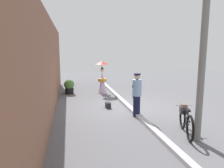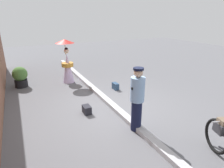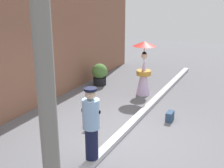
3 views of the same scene
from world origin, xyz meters
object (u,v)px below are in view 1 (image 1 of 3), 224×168
(bicycle_near_officer, at_px, (186,120))
(utility_pole, at_px, (203,52))
(potted_plant_by_door, at_px, (69,86))
(backpack_on_pavement, at_px, (108,105))
(person_with_parasol, at_px, (102,78))
(backpack_spare, at_px, (135,96))
(person_officer, at_px, (137,94))

(bicycle_near_officer, height_order, utility_pole, utility_pole)
(potted_plant_by_door, bearing_deg, utility_pole, -154.49)
(backpack_on_pavement, bearing_deg, person_with_parasol, -4.47)
(backpack_spare, bearing_deg, potted_plant_by_door, 58.94)
(potted_plant_by_door, relative_size, backpack_spare, 2.56)
(backpack_spare, bearing_deg, utility_pole, -178.88)
(bicycle_near_officer, xyz_separation_m, utility_pole, (-0.52, -0.04, 1.97))
(person_with_parasol, height_order, backpack_spare, person_with_parasol)
(potted_plant_by_door, bearing_deg, bicycle_near_officer, -153.04)
(backpack_on_pavement, height_order, backpack_spare, backpack_spare)
(potted_plant_by_door, relative_size, utility_pole, 0.17)
(backpack_spare, bearing_deg, person_officer, 162.80)
(person_with_parasol, relative_size, utility_pole, 0.38)
(person_with_parasol, xyz_separation_m, backpack_on_pavement, (-3.05, 0.24, -0.78))
(potted_plant_by_door, xyz_separation_m, backpack_on_pavement, (-3.33, -1.61, -0.31))
(backpack_on_pavement, height_order, utility_pole, utility_pole)
(potted_plant_by_door, height_order, backpack_spare, potted_plant_by_door)
(person_officer, xyz_separation_m, potted_plant_by_door, (4.70, 2.42, -0.43))
(potted_plant_by_door, distance_m, backpack_spare, 3.82)
(bicycle_near_officer, relative_size, backpack_on_pavement, 5.27)
(backpack_spare, bearing_deg, backpack_on_pavement, 129.41)
(potted_plant_by_door, height_order, backpack_on_pavement, potted_plant_by_door)
(backpack_on_pavement, distance_m, utility_pole, 4.70)
(potted_plant_by_door, bearing_deg, backpack_on_pavement, -154.28)
(bicycle_near_officer, distance_m, person_officer, 2.09)
(bicycle_near_officer, height_order, person_with_parasol, person_with_parasol)
(backpack_on_pavement, relative_size, backpack_spare, 0.97)
(backpack_on_pavement, bearing_deg, potted_plant_by_door, 25.72)
(potted_plant_by_door, bearing_deg, person_officer, -152.74)
(person_officer, relative_size, person_with_parasol, 0.89)
(person_officer, distance_m, potted_plant_by_door, 5.30)
(bicycle_near_officer, bearing_deg, backpack_spare, 0.69)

